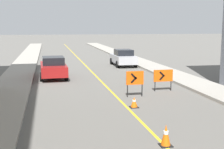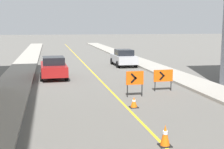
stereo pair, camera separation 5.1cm
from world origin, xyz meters
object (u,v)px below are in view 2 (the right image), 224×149
Objects in this scene: parked_car_curb_near at (54,67)px; parked_car_curb_mid at (123,58)px; traffic_cone_fifth at (134,102)px; arrow_barricade_secondary at (163,76)px; arrow_barricade_primary at (135,79)px; traffic_cone_fourth at (165,135)px.

parked_car_curb_mid is at bearing 39.61° from parked_car_curb_near.
traffic_cone_fifth is 4.33m from arrow_barricade_secondary.
traffic_cone_fifth is 0.12× the size of parked_car_curb_near.
arrow_barricade_primary is at bearing -151.47° from arrow_barricade_secondary.
parked_car_curb_mid is (3.21, 15.26, 0.55)m from traffic_cone_fifth.
parked_car_curb_near is at bearing -138.48° from parked_car_curb_mid.
traffic_cone_fifth is 15.60m from parked_car_curb_mid.
parked_car_curb_mid is (3.51, 20.07, 0.45)m from traffic_cone_fourth.
traffic_cone_fourth is 0.16× the size of parked_car_curb_near.
arrow_barricade_primary reaches higher than arrow_barricade_secondary.
arrow_barricade_secondary is (2.06, 1.15, -0.10)m from arrow_barricade_primary.
arrow_barricade_primary is 2.37m from arrow_barricade_secondary.
traffic_cone_fourth is 0.56× the size of arrow_barricade_secondary.
arrow_barricade_primary is (0.65, 2.17, 0.73)m from traffic_cone_fifth.
parked_car_curb_mid is at bearing 80.07° from traffic_cone_fourth.
traffic_cone_fifth is 0.36× the size of arrow_barricade_primary.
parked_car_curb_mid is (0.50, 11.94, -0.08)m from arrow_barricade_secondary.
traffic_cone_fourth is 0.50× the size of arrow_barricade_primary.
parked_car_curb_near reaches higher than traffic_cone_fifth.
arrow_barricade_primary is at bearing -61.36° from parked_car_curb_near.
parked_car_curb_near is (-4.19, 7.18, -0.18)m from arrow_barricade_primary.
parked_car_curb_near and parked_car_curb_mid have the same top height.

